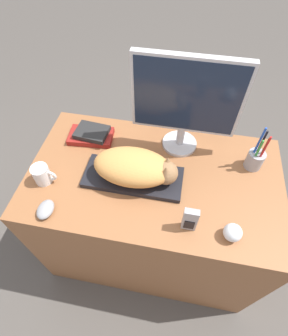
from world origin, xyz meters
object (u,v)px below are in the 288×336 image
(monitor, at_px, (186,101))
(cat, at_px, (137,167))
(coffee_mug, at_px, (42,175))
(book_stack, at_px, (91,135))
(computer_mouse, at_px, (45,209))
(keyboard, at_px, (133,177))
(pen_cup, at_px, (255,159))
(phone, at_px, (190,220))
(baseball, at_px, (233,233))

(monitor, bearing_deg, cat, -123.75)
(coffee_mug, relative_size, book_stack, 0.47)
(coffee_mug, bearing_deg, monitor, 29.94)
(book_stack, bearing_deg, computer_mouse, -97.19)
(computer_mouse, relative_size, coffee_mug, 0.87)
(keyboard, bearing_deg, cat, 0.00)
(cat, height_order, monitor, monitor)
(computer_mouse, bearing_deg, keyboard, 35.80)
(monitor, bearing_deg, pen_cup, -11.08)
(monitor, height_order, phone, monitor)
(coffee_mug, bearing_deg, pen_cup, 15.80)
(monitor, xyz_separation_m, coffee_mug, (-0.55, -0.32, -0.22))
(keyboard, height_order, cat, cat)
(cat, height_order, phone, cat)
(cat, xyz_separation_m, computer_mouse, (-0.33, -0.22, -0.07))
(cat, relative_size, pen_cup, 1.55)
(keyboard, bearing_deg, monitor, 53.50)
(pen_cup, distance_m, baseball, 0.38)
(computer_mouse, distance_m, baseball, 0.73)
(cat, distance_m, monitor, 0.34)
(monitor, height_order, pen_cup, monitor)
(phone, bearing_deg, baseball, -3.06)
(baseball, distance_m, book_stack, 0.78)
(pen_cup, height_order, baseball, pen_cup)
(cat, relative_size, monitor, 0.77)
(pen_cup, xyz_separation_m, book_stack, (-0.77, 0.03, -0.03))
(baseball, bearing_deg, cat, 154.44)
(pen_cup, bearing_deg, coffee_mug, -164.20)
(computer_mouse, bearing_deg, baseball, 2.46)
(monitor, bearing_deg, baseball, -60.86)
(computer_mouse, bearing_deg, coffee_mug, 115.59)
(monitor, relative_size, phone, 3.71)
(keyboard, relative_size, cat, 1.21)
(monitor, distance_m, baseball, 0.54)
(monitor, height_order, baseball, monitor)
(book_stack, bearing_deg, cat, -36.99)
(keyboard, height_order, pen_cup, pen_cup)
(keyboard, relative_size, phone, 3.46)
(monitor, bearing_deg, keyboard, -126.50)
(cat, height_order, book_stack, cat)
(keyboard, xyz_separation_m, baseball, (0.42, -0.19, 0.02))
(keyboard, relative_size, computer_mouse, 4.79)
(pen_cup, xyz_separation_m, baseball, (-0.10, -0.36, -0.02))
(keyboard, height_order, coffee_mug, coffee_mug)
(baseball, xyz_separation_m, book_stack, (-0.67, 0.40, -0.01))
(monitor, distance_m, pen_cup, 0.41)
(computer_mouse, height_order, coffee_mug, coffee_mug)
(coffee_mug, bearing_deg, baseball, -8.00)
(computer_mouse, xyz_separation_m, phone, (0.56, 0.04, 0.04))
(cat, relative_size, book_stack, 1.60)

